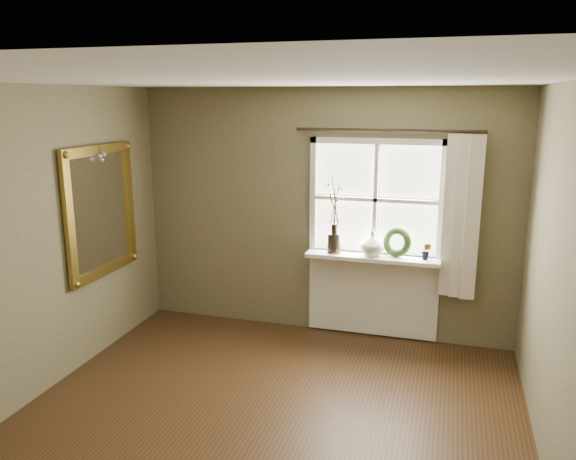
% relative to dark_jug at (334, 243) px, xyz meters
% --- Properties ---
extents(floor, '(4.50, 4.50, 0.00)m').
position_rel_dark_jug_xyz_m(floor, '(-0.15, -2.12, -1.02)').
color(floor, '#392412').
rests_on(floor, ground).
extents(ceiling, '(4.50, 4.50, 0.00)m').
position_rel_dark_jug_xyz_m(ceiling, '(-0.15, -2.12, 1.58)').
color(ceiling, silver).
rests_on(ceiling, ground).
extents(wall_back, '(4.00, 0.10, 2.60)m').
position_rel_dark_jug_xyz_m(wall_back, '(-0.15, 0.18, 0.28)').
color(wall_back, '#696345').
rests_on(wall_back, ground).
extents(wall_left, '(0.10, 4.50, 2.60)m').
position_rel_dark_jug_xyz_m(wall_left, '(-2.20, -2.12, 0.28)').
color(wall_left, '#696345').
rests_on(wall_left, ground).
extents(window_frame, '(1.36, 0.06, 1.24)m').
position_rel_dark_jug_xyz_m(window_frame, '(0.40, 0.11, 0.46)').
color(window_frame, white).
rests_on(window_frame, wall_back).
extents(window_sill, '(1.36, 0.26, 0.04)m').
position_rel_dark_jug_xyz_m(window_sill, '(0.40, 0.00, -0.12)').
color(window_sill, white).
rests_on(window_sill, wall_back).
extents(window_apron, '(1.36, 0.04, 0.88)m').
position_rel_dark_jug_xyz_m(window_apron, '(0.40, 0.11, -0.56)').
color(window_apron, white).
rests_on(window_apron, ground).
extents(dark_jug, '(0.17, 0.17, 0.21)m').
position_rel_dark_jug_xyz_m(dark_jug, '(0.00, 0.00, 0.00)').
color(dark_jug, black).
rests_on(dark_jug, window_sill).
extents(cream_vase, '(0.29, 0.29, 0.25)m').
position_rel_dark_jug_xyz_m(cream_vase, '(0.39, 0.00, 0.02)').
color(cream_vase, beige).
rests_on(cream_vase, window_sill).
extents(wreath, '(0.33, 0.23, 0.31)m').
position_rel_dark_jug_xyz_m(wreath, '(0.64, 0.04, 0.01)').
color(wreath, '#27411D').
rests_on(wreath, window_sill).
extents(potted_plant_left, '(0.08, 0.06, 0.16)m').
position_rel_dark_jug_xyz_m(potted_plant_left, '(-0.02, 0.00, -0.02)').
color(potted_plant_left, '#27411D').
rests_on(potted_plant_left, window_sill).
extents(potted_plant_right, '(0.12, 0.11, 0.17)m').
position_rel_dark_jug_xyz_m(potted_plant_right, '(0.93, 0.00, -0.02)').
color(potted_plant_right, '#27411D').
rests_on(potted_plant_right, window_sill).
extents(curtain, '(0.36, 0.12, 1.59)m').
position_rel_dark_jug_xyz_m(curtain, '(1.24, 0.01, 0.34)').
color(curtain, beige).
rests_on(curtain, wall_back).
extents(curtain_rod, '(1.84, 0.03, 0.03)m').
position_rel_dark_jug_xyz_m(curtain_rod, '(0.50, 0.05, 1.16)').
color(curtain_rod, black).
rests_on(curtain_rod, wall_back).
extents(gilt_mirror, '(0.10, 1.07, 1.27)m').
position_rel_dark_jug_xyz_m(gilt_mirror, '(-2.12, -0.93, 0.40)').
color(gilt_mirror, white).
rests_on(gilt_mirror, wall_left).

